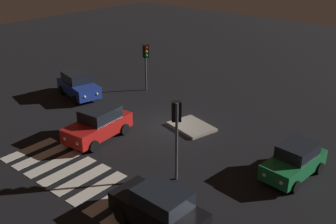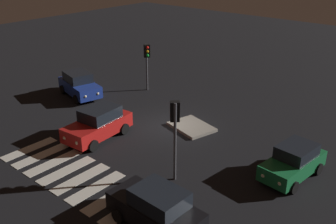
{
  "view_description": "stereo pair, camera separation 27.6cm",
  "coord_description": "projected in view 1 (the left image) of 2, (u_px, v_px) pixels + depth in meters",
  "views": [
    {
      "loc": [
        14.06,
        -16.88,
        10.57
      ],
      "look_at": [
        0.0,
        0.0,
        1.0
      ],
      "focal_mm": 41.45,
      "sensor_mm": 36.0,
      "label": 1
    },
    {
      "loc": [
        14.27,
        -16.7,
        10.57
      ],
      "look_at": [
        0.0,
        0.0,
        1.0
      ],
      "focal_mm": 41.45,
      "sensor_mm": 36.0,
      "label": 2
    }
  ],
  "objects": [
    {
      "name": "ground_plane",
      "position": [
        168.0,
        127.0,
        24.37
      ],
      "size": [
        80.0,
        80.0,
        0.0
      ],
      "primitive_type": "plane",
      "color": "black"
    },
    {
      "name": "traffic_island",
      "position": [
        192.0,
        127.0,
        24.15
      ],
      "size": [
        3.06,
        2.59,
        0.18
      ],
      "color": "gray",
      "rests_on": "ground"
    },
    {
      "name": "car_green",
      "position": [
        294.0,
        161.0,
        18.94
      ],
      "size": [
        2.11,
        3.93,
        1.65
      ],
      "rotation": [
        0.0,
        0.0,
        -1.68
      ],
      "color": "#196B38",
      "rests_on": "ground"
    },
    {
      "name": "car_red",
      "position": [
        99.0,
        124.0,
        22.58
      ],
      "size": [
        2.28,
        4.35,
        1.84
      ],
      "rotation": [
        0.0,
        0.0,
        -1.48
      ],
      "color": "red",
      "rests_on": "ground"
    },
    {
      "name": "car_black",
      "position": [
        159.0,
        208.0,
        15.44
      ],
      "size": [
        4.19,
        2.06,
        1.8
      ],
      "rotation": [
        0.0,
        0.0,
        3.11
      ],
      "color": "black",
      "rests_on": "ground"
    },
    {
      "name": "car_blue",
      "position": [
        78.0,
        85.0,
        28.87
      ],
      "size": [
        4.38,
        2.68,
        1.8
      ],
      "rotation": [
        0.0,
        0.0,
        -0.24
      ],
      "color": "#1E389E",
      "rests_on": "ground"
    },
    {
      "name": "traffic_light_west",
      "position": [
        146.0,
        56.0,
        29.23
      ],
      "size": [
        0.53,
        0.54,
        3.65
      ],
      "rotation": [
        0.0,
        0.0,
        -0.62
      ],
      "color": "#47474C",
      "rests_on": "ground"
    },
    {
      "name": "traffic_light_east",
      "position": [
        176.0,
        121.0,
        17.86
      ],
      "size": [
        0.54,
        0.54,
        4.02
      ],
      "rotation": [
        0.0,
        0.0,
        2.33
      ],
      "color": "#47474C",
      "rests_on": "ground"
    },
    {
      "name": "crosswalk_near",
      "position": [
        75.0,
        175.0,
        19.25
      ],
      "size": [
        8.75,
        3.2,
        0.02
      ],
      "color": "silver",
      "rests_on": "ground"
    }
  ]
}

